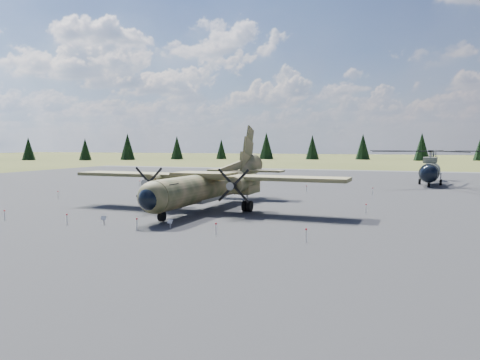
% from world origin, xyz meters
% --- Properties ---
extents(ground, '(500.00, 500.00, 0.00)m').
position_xyz_m(ground, '(0.00, 0.00, 0.00)').
color(ground, brown).
rests_on(ground, ground).
extents(apron, '(120.00, 120.00, 0.04)m').
position_xyz_m(apron, '(0.00, 10.00, 0.00)').
color(apron, '#55565A').
rests_on(apron, ground).
extents(transport_plane, '(26.19, 23.82, 8.65)m').
position_xyz_m(transport_plane, '(2.37, -1.72, 2.48)').
color(transport_plane, '#394224').
rests_on(transport_plane, ground).
extents(helicopter_near, '(21.86, 24.65, 5.15)m').
position_xyz_m(helicopter_near, '(23.00, 31.97, 3.65)').
color(helicopter_near, gray).
rests_on(helicopter_near, ground).
extents(info_placard_left, '(0.45, 0.22, 0.68)m').
position_xyz_m(info_placard_left, '(-1.50, -12.48, 0.45)').
color(info_placard_left, gray).
rests_on(info_placard_left, ground).
extents(info_placard_right, '(0.44, 0.28, 0.65)m').
position_xyz_m(info_placard_right, '(3.89, -12.14, 0.43)').
color(info_placard_right, gray).
rests_on(info_placard_right, ground).
extents(barrier_fence, '(33.12, 29.62, 0.85)m').
position_xyz_m(barrier_fence, '(-0.46, -0.08, 0.51)').
color(barrier_fence, silver).
rests_on(barrier_fence, ground).
extents(treeline, '(308.54, 310.20, 11.00)m').
position_xyz_m(treeline, '(3.05, 5.94, 4.86)').
color(treeline, black).
rests_on(treeline, ground).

